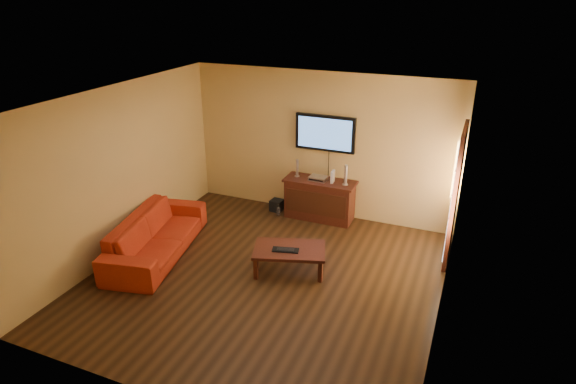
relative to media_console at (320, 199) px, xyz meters
The scene contains 14 objects.
ground_plane 2.28m from the media_console, 92.14° to the right, with size 5.00×5.00×0.00m, color black.
room_walls 2.08m from the media_console, 92.96° to the right, with size 5.00×5.00×5.00m.
french_door 2.52m from the media_console, 12.84° to the right, with size 0.07×1.02×2.22m.
media_console is the anchor object (origin of this frame).
television 1.24m from the media_console, 90.00° to the left, with size 1.11×0.08×0.66m.
coffee_table 1.92m from the media_console, 84.74° to the right, with size 1.23×0.95×0.39m.
sofa 3.02m from the media_console, 132.03° to the right, with size 2.28×0.66×0.89m, color #B32C13.
speaker_left 0.71m from the media_console, behind, with size 0.09×0.09×0.33m.
speaker_right 0.73m from the media_console, ahead, with size 0.10×0.10×0.38m.
av_receiver 0.42m from the media_console, 169.72° to the left, with size 0.32×0.23×0.07m, color silver.
game_console 0.54m from the media_console, ahead, with size 0.05×0.16×0.22m, color white.
subwoofer 0.91m from the media_console, behind, with size 0.22×0.22×0.22m, color black.
bottle 0.83m from the media_console, 162.68° to the right, with size 0.07×0.07×0.20m.
keyboard 1.99m from the media_console, 85.86° to the right, with size 0.42×0.24×0.02m.
Camera 1 is at (2.66, -5.54, 4.05)m, focal length 30.00 mm.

